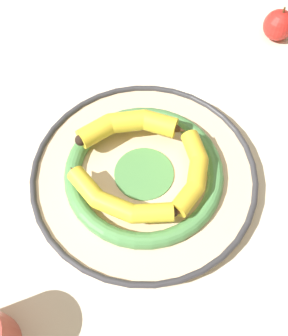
# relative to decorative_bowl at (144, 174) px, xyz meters

# --- Properties ---
(ground_plane) EXTENTS (2.80, 2.80, 0.00)m
(ground_plane) POSITION_rel_decorative_bowl_xyz_m (-0.01, 0.01, -0.02)
(ground_plane) COLOR beige
(decorative_bowl) EXTENTS (0.39, 0.39, 0.04)m
(decorative_bowl) POSITION_rel_decorative_bowl_xyz_m (0.00, 0.00, 0.00)
(decorative_bowl) COLOR beige
(decorative_bowl) RESTS_ON ground_plane
(banana_a) EXTENTS (0.16, 0.08, 0.03)m
(banana_a) POSITION_rel_decorative_bowl_xyz_m (0.02, -0.08, 0.04)
(banana_a) COLOR gold
(banana_a) RESTS_ON decorative_bowl
(banana_b) EXTENTS (0.13, 0.17, 0.04)m
(banana_b) POSITION_rel_decorative_bowl_xyz_m (0.05, 0.06, 0.04)
(banana_b) COLOR yellow
(banana_b) RESTS_ON decorative_bowl
(banana_c) EXTENTS (0.07, 0.20, 0.03)m
(banana_c) POSITION_rel_decorative_bowl_xyz_m (-0.08, 0.01, 0.03)
(banana_c) COLOR yellow
(banana_c) RESTS_ON decorative_bowl
(apple) EXTENTS (0.06, 0.06, 0.08)m
(apple) POSITION_rel_decorative_bowl_xyz_m (0.45, -0.08, 0.02)
(apple) COLOR red
(apple) RESTS_ON ground_plane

